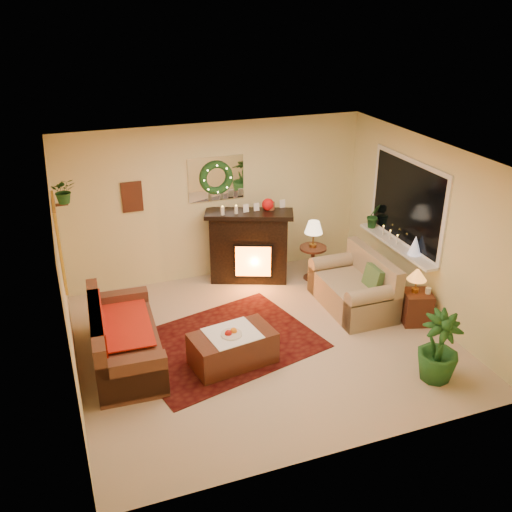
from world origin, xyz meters
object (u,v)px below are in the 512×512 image
object	(u,v)px
sofa	(125,332)
end_table_square	(417,306)
loveseat	(353,282)
side_table_round	(313,261)
coffee_table	(233,349)
fireplace	(249,250)

from	to	relation	value
sofa	end_table_square	world-z (taller)	sofa
loveseat	side_table_round	size ratio (longest dim) A/B	2.48
sofa	end_table_square	distance (m)	4.15
loveseat	coffee_table	world-z (taller)	loveseat
end_table_square	sofa	bearing A→B (deg)	173.45
fireplace	loveseat	world-z (taller)	fireplace
end_table_square	coffee_table	xyz separation A→B (m)	(-2.83, -0.07, -0.06)
sofa	loveseat	world-z (taller)	loveseat
fireplace	side_table_round	distance (m)	1.09
coffee_table	loveseat	bearing A→B (deg)	11.01
sofa	side_table_round	bearing A→B (deg)	24.37
side_table_round	coffee_table	distance (m)	2.74
fireplace	loveseat	size ratio (longest dim) A/B	0.87
end_table_square	coffee_table	world-z (taller)	end_table_square
coffee_table	end_table_square	bearing A→B (deg)	-7.53
sofa	side_table_round	size ratio (longest dim) A/B	3.20
side_table_round	end_table_square	bearing A→B (deg)	-65.18
fireplace	coffee_table	size ratio (longest dim) A/B	1.18
loveseat	sofa	bearing A→B (deg)	-175.77
loveseat	coffee_table	bearing A→B (deg)	-160.00
coffee_table	fireplace	bearing A→B (deg)	56.76
fireplace	side_table_round	size ratio (longest dim) A/B	2.15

